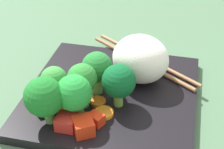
{
  "coord_description": "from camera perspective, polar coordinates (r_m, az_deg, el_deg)",
  "views": [
    {
      "loc": [
        -8.89,
        42.14,
        34.32
      ],
      "look_at": [
        0.32,
        -1.65,
        3.52
      ],
      "focal_mm": 56.68,
      "sensor_mm": 36.0,
      "label": 1
    }
  ],
  "objects": [
    {
      "name": "pepper_chunk_1",
      "position": [
        0.47,
        -4.65,
        -8.3
      ],
      "size": [
        3.66,
        3.8,
        2.08
      ],
      "primitive_type": "cube",
      "rotation": [
        0.0,
        0.0,
        2.09
      ],
      "color": "red",
      "rests_on": "square_plate"
    },
    {
      "name": "broccoli_floret_4",
      "position": [
        0.47,
        -10.9,
        -3.64
      ],
      "size": [
        5.38,
        5.38,
        7.18
      ],
      "color": "#5B9949",
      "rests_on": "square_plate"
    },
    {
      "name": "broccoli_floret_5",
      "position": [
        0.51,
        -9.34,
        -0.96
      ],
      "size": [
        3.93,
        3.93,
        5.59
      ],
      "color": "#74B252",
      "rests_on": "square_plate"
    },
    {
      "name": "rice_mound",
      "position": [
        0.55,
        4.61,
        2.54
      ],
      "size": [
        11.18,
        10.65,
        7.53
      ],
      "primitive_type": "ellipsoid",
      "rotation": [
        0.0,
        0.0,
        2.79
      ],
      "color": "white",
      "rests_on": "square_plate"
    },
    {
      "name": "pepper_chunk_2",
      "position": [
        0.52,
        -11.21,
        -4.52
      ],
      "size": [
        3.55,
        3.8,
        1.68
      ],
      "primitive_type": "cube",
      "rotation": [
        0.0,
        0.0,
        5.25
      ],
      "color": "red",
      "rests_on": "square_plate"
    },
    {
      "name": "chopstick_pair",
      "position": [
        0.61,
        5.07,
        2.34
      ],
      "size": [
        19.97,
        14.61,
        0.66
      ],
      "rotation": [
        0.0,
        0.0,
        5.68
      ],
      "color": "#966944",
      "rests_on": "square_plate"
    },
    {
      "name": "carrot_slice_4",
      "position": [
        0.53,
        -5.49,
        -3.41
      ],
      "size": [
        3.69,
        3.69,
        0.42
      ],
      "primitive_type": "cylinder",
      "rotation": [
        0.0,
        0.0,
        0.76
      ],
      "color": "orange",
      "rests_on": "square_plate"
    },
    {
      "name": "broccoli_floret_0",
      "position": [
        0.47,
        -6.15,
        -3.13
      ],
      "size": [
        4.97,
        4.97,
        6.9
      ],
      "color": "#69A54D",
      "rests_on": "square_plate"
    },
    {
      "name": "chicken_piece_2",
      "position": [
        0.55,
        -2.89,
        -0.53
      ],
      "size": [
        3.91,
        3.71,
        2.25
      ],
      "primitive_type": "ellipsoid",
      "rotation": [
        0.0,
        0.0,
        2.59
      ],
      "color": "tan",
      "rests_on": "square_plate"
    },
    {
      "name": "pepper_chunk_0",
      "position": [
        0.48,
        -2.58,
        -7.19
      ],
      "size": [
        2.56,
        2.36,
        1.58
      ],
      "primitive_type": "cube",
      "rotation": [
        0.0,
        0.0,
        5.8
      ],
      "color": "red",
      "rests_on": "square_plate"
    },
    {
      "name": "pepper_chunk_3",
      "position": [
        0.48,
        -7.36,
        -7.62
      ],
      "size": [
        2.71,
        2.6,
        1.92
      ],
      "primitive_type": "cube",
      "rotation": [
        0.0,
        0.0,
        6.25
      ],
      "color": "red",
      "rests_on": "square_plate"
    },
    {
      "name": "broccoli_floret_1",
      "position": [
        0.5,
        -4.83,
        -0.98
      ],
      "size": [
        4.28,
        4.28,
        6.76
      ],
      "color": "#56A248",
      "rests_on": "square_plate"
    },
    {
      "name": "broccoli_floret_3",
      "position": [
        0.52,
        -2.56,
        0.72
      ],
      "size": [
        4.65,
        4.65,
        6.55
      ],
      "color": "#6FB255",
      "rests_on": "square_plate"
    },
    {
      "name": "carrot_slice_3",
      "position": [
        0.52,
        -2.3,
        -4.38
      ],
      "size": [
        3.21,
        3.21,
        0.47
      ],
      "primitive_type": "cylinder",
      "rotation": [
        0.0,
        0.0,
        5.25
      ],
      "color": "orange",
      "rests_on": "square_plate"
    },
    {
      "name": "square_plate",
      "position": [
        0.55,
        -0.03,
        -3.39
      ],
      "size": [
        25.9,
        25.9,
        1.52
      ],
      "primitive_type": "cube",
      "rotation": [
        0.0,
        0.0,
        -0.02
      ],
      "color": "black",
      "rests_on": "ground_plane"
    },
    {
      "name": "ground_plane",
      "position": [
        0.56,
        -0.03,
        -4.81
      ],
      "size": [
        110.0,
        110.0,
        2.0
      ],
      "primitive_type": "cube",
      "color": "#45694A"
    },
    {
      "name": "broccoli_floret_2",
      "position": [
        0.49,
        1.09,
        -1.17
      ],
      "size": [
        4.87,
        4.87,
        6.54
      ],
      "color": "#6E9E43",
      "rests_on": "square_plate"
    },
    {
      "name": "carrot_slice_0",
      "position": [
        0.5,
        -0.81,
        -6.29
      ],
      "size": [
        3.43,
        3.43,
        0.52
      ],
      "primitive_type": "cylinder",
      "rotation": [
        0.0,
        0.0,
        1.87
      ],
      "color": "orange",
      "rests_on": "square_plate"
    },
    {
      "name": "chicken_piece_0",
      "position": [
        0.55,
        -5.49,
        -1.33
      ],
      "size": [
        2.85,
        2.41,
        1.65
      ],
      "primitive_type": "ellipsoid",
      "rotation": [
        0.0,
        0.0,
        3.12
      ],
      "color": "tan",
      "rests_on": "square_plate"
    },
    {
      "name": "carrot_slice_1",
      "position": [
        0.52,
        -7.62,
        -4.74
      ],
      "size": [
        3.79,
        3.79,
        0.52
      ],
      "primitive_type": "cylinder",
      "rotation": [
        0.0,
        0.0,
        5.08
      ],
      "color": "orange",
      "rests_on": "square_plate"
    },
    {
      "name": "carrot_slice_2",
      "position": [
        0.55,
        -7.57,
        -2.12
      ],
      "size": [
        2.76,
        2.76,
        0.56
      ],
      "primitive_type": "cylinder",
      "rotation": [
        0.0,
        0.0,
        3.35
      ],
      "color": "#F89C33",
      "rests_on": "square_plate"
    }
  ]
}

